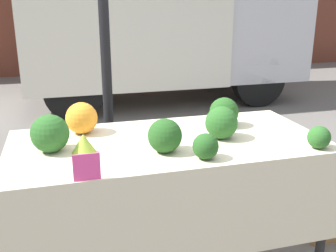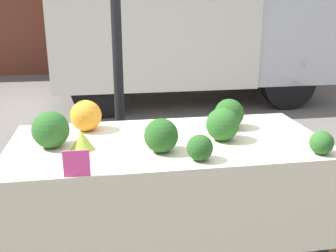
# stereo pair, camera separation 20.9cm
# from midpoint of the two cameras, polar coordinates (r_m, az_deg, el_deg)

# --- Properties ---
(tent_pole) EXTENTS (0.07, 0.07, 2.38)m
(tent_pole) POSITION_cam_midpoint_polar(r_m,az_deg,el_deg) (2.77, -11.19, 9.43)
(tent_pole) COLOR black
(tent_pole) RESTS_ON ground_plane
(parked_truck) EXTENTS (4.28, 1.98, 2.82)m
(parked_truck) POSITION_cam_midpoint_polar(r_m,az_deg,el_deg) (6.40, -3.22, 16.75)
(parked_truck) COLOR silver
(parked_truck) RESTS_ON ground_plane
(market_table) EXTENTS (1.69, 0.81, 0.85)m
(market_table) POSITION_cam_midpoint_polar(r_m,az_deg,el_deg) (2.10, -2.39, -5.64)
(market_table) COLOR beige
(market_table) RESTS_ON ground_plane
(orange_cauliflower) EXTENTS (0.18, 0.18, 0.18)m
(orange_cauliflower) POSITION_cam_midpoint_polar(r_m,az_deg,el_deg) (2.28, -15.03, 1.08)
(orange_cauliflower) COLOR orange
(orange_cauliflower) RESTS_ON market_table
(romanesco_head) EXTENTS (0.12, 0.12, 0.10)m
(romanesco_head) POSITION_cam_midpoint_polar(r_m,az_deg,el_deg) (2.00, -15.12, -2.50)
(romanesco_head) COLOR #93B238
(romanesco_head) RESTS_ON market_table
(broccoli_head_0) EXTENTS (0.17, 0.17, 0.17)m
(broccoli_head_0) POSITION_cam_midpoint_polar(r_m,az_deg,el_deg) (1.93, -3.57, -1.47)
(broccoli_head_0) COLOR #23511E
(broccoli_head_0) RESTS_ON market_table
(broccoli_head_1) EXTENTS (0.18, 0.18, 0.18)m
(broccoli_head_1) POSITION_cam_midpoint_polar(r_m,az_deg,el_deg) (2.13, 4.99, 0.44)
(broccoli_head_1) COLOR #285B23
(broccoli_head_1) RESTS_ON market_table
(broccoli_head_2) EXTENTS (0.19, 0.19, 0.19)m
(broccoli_head_2) POSITION_cam_midpoint_polar(r_m,az_deg,el_deg) (2.05, -19.61, -1.08)
(broccoli_head_2) COLOR #285B23
(broccoli_head_2) RESTS_ON market_table
(broccoli_head_3) EXTENTS (0.13, 0.13, 0.13)m
(broccoli_head_3) POSITION_cam_midpoint_polar(r_m,az_deg,el_deg) (1.85, 2.26, -3.03)
(broccoli_head_3) COLOR #23511E
(broccoli_head_3) RESTS_ON market_table
(broccoli_head_4) EXTENTS (0.17, 0.17, 0.17)m
(broccoli_head_4) POSITION_cam_midpoint_polar(r_m,az_deg,el_deg) (2.35, 5.62, 2.01)
(broccoli_head_4) COLOR #23511E
(broccoli_head_4) RESTS_ON market_table
(broccoli_head_5) EXTENTS (0.12, 0.12, 0.12)m
(broccoli_head_5) POSITION_cam_midpoint_polar(r_m,az_deg,el_deg) (2.09, 18.44, -1.62)
(broccoli_head_5) COLOR #285B23
(broccoli_head_5) RESTS_ON market_table
(price_sign) EXTENTS (0.11, 0.01, 0.12)m
(price_sign) POSITION_cam_midpoint_polar(r_m,az_deg,el_deg) (1.69, -15.25, -5.86)
(price_sign) COLOR #EF4793
(price_sign) RESTS_ON market_table
(produce_crate) EXTENTS (0.37, 0.28, 0.27)m
(produce_crate) POSITION_cam_midpoint_polar(r_m,az_deg,el_deg) (3.00, 20.20, -12.06)
(produce_crate) COLOR #9E7042
(produce_crate) RESTS_ON ground_plane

